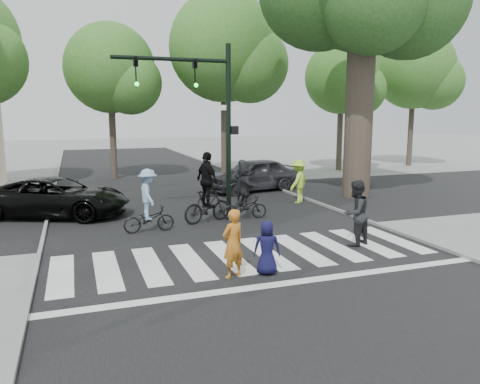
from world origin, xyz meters
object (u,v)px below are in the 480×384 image
Objects in this scene: traffic_signal at (205,105)px; cyclist_left at (148,205)px; pedestrian_adult at (355,213)px; pedestrian_child at (267,248)px; pedestrian_woman at (233,244)px; cyclist_right at (245,194)px; car_grey at (253,175)px; car_suv at (57,197)px; cyclist_mid at (207,194)px.

cyclist_left is at bearing -140.29° from traffic_signal.
traffic_signal is 3.30× the size of pedestrian_adult.
cyclist_left reaches higher than pedestrian_child.
cyclist_right reaches higher than pedestrian_woman.
cyclist_left is at bearing -56.10° from pedestrian_adult.
car_grey is at bearing 66.29° from cyclist_right.
pedestrian_woman is 5.81m from cyclist_right.
car_grey is at bearing -47.36° from car_suv.
pedestrian_woman is at bearing -34.51° from car_grey.
pedestrian_woman is 0.80m from pedestrian_child.
cyclist_mid reaches higher than car_grey.
pedestrian_woman is 0.31× the size of car_suv.
cyclist_left is at bearing -54.44° from car_grey.
car_suv is at bearing -63.09° from pedestrian_adult.
pedestrian_adult is 0.36× the size of car_suv.
pedestrian_child is 9.26m from car_suv.
cyclist_left is 2.15m from cyclist_mid.
traffic_signal reaches higher than cyclist_mid.
cyclist_mid is at bearing -45.44° from car_grey.
pedestrian_adult is 4.41m from cyclist_right.
cyclist_left is 0.39× the size of car_suv.
cyclist_right is at bearing -89.17° from car_suv.
traffic_signal is at bearing -122.94° from pedestrian_woman.
pedestrian_woman is 11.78m from car_grey.
traffic_signal is 1.20× the size of car_suv.
car_suv is at bearing 165.56° from traffic_signal.
traffic_signal reaches higher than cyclist_left.
cyclist_mid is 5.44m from car_suv.
cyclist_mid is (0.91, 5.32, 0.20)m from pedestrian_woman.
pedestrian_woman is 0.79× the size of cyclist_right.
pedestrian_child is 5.63m from cyclist_right.
cyclist_right is at bearing -85.05° from pedestrian_child.
pedestrian_woman is at bearing 14.85° from pedestrian_child.
pedestrian_adult is (3.98, 1.29, 0.14)m from pedestrian_woman.
cyclist_left reaches higher than pedestrian_adult.
cyclist_right reaches higher than cyclist_left.
cyclist_mid is at bearing -122.07° from pedestrian_woman.
pedestrian_child is 0.25× the size of car_suv.
cyclist_left is at bearing -116.58° from car_suv.
pedestrian_woman is 5.40m from cyclist_mid.
cyclist_right is 0.39× the size of car_suv.
pedestrian_child is at bearing -30.80° from car_grey.
car_suv is (-4.75, 2.62, -0.28)m from cyclist_mid.
pedestrian_child is (0.78, -0.07, -0.15)m from pedestrian_woman.
pedestrian_woman is (-1.24, -6.64, -3.13)m from traffic_signal.
cyclist_right is at bearing -51.98° from traffic_signal.
cyclist_right is at bearing 11.51° from cyclist_left.
pedestrian_child is 3.49m from pedestrian_adult.
cyclist_mid is (0.13, 5.40, 0.35)m from pedestrian_child.
pedestrian_woman is at bearing -100.61° from traffic_signal.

